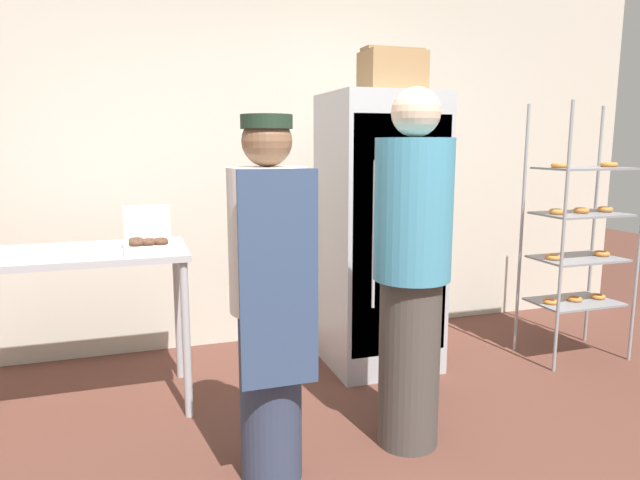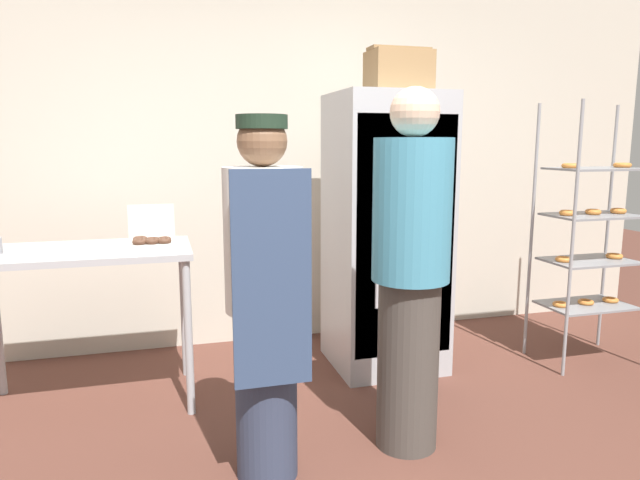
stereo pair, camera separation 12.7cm
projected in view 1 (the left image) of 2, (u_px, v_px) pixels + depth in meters
back_wall at (266, 137)px, 4.22m from camera, size 6.40×0.12×3.06m
refrigerator at (379, 233)px, 3.77m from camera, size 0.70×0.70×1.80m
baking_rack at (579, 235)px, 3.91m from camera, size 0.66×0.43×1.75m
prep_counter at (79, 271)px, 3.11m from camera, size 1.15×0.65×0.91m
donut_box at (148, 244)px, 3.05m from camera, size 0.25×0.20×0.24m
cardboard_storage_box at (392, 71)px, 3.55m from camera, size 0.38×0.27×0.27m
person_baker at (270, 297)px, 2.44m from camera, size 0.34×0.36×1.60m
person_customer at (412, 270)px, 2.73m from camera, size 0.37×0.37×1.74m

